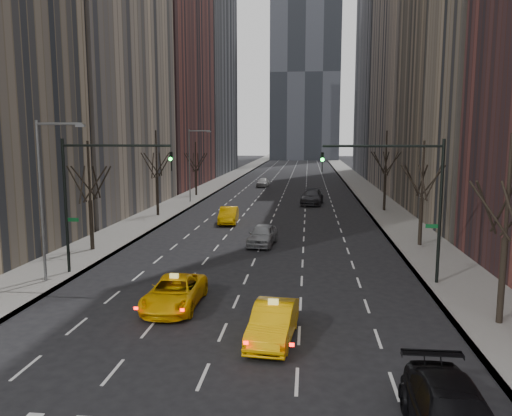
# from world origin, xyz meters

# --- Properties ---
(ground) EXTENTS (400.00, 400.00, 0.00)m
(ground) POSITION_xyz_m (0.00, 0.00, 0.00)
(ground) COLOR black
(ground) RESTS_ON ground
(sidewalk_left) EXTENTS (4.50, 320.00, 0.15)m
(sidewalk_left) POSITION_xyz_m (-12.25, 70.00, 0.07)
(sidewalk_left) COLOR slate
(sidewalk_left) RESTS_ON ground
(sidewalk_right) EXTENTS (4.50, 320.00, 0.15)m
(sidewalk_right) POSITION_xyz_m (12.25, 70.00, 0.07)
(sidewalk_right) COLOR slate
(sidewalk_right) RESTS_ON ground
(bld_left_far) EXTENTS (14.00, 28.00, 44.00)m
(bld_left_far) POSITION_xyz_m (-21.50, 66.00, 22.00)
(bld_left_far) COLOR brown
(bld_left_far) RESTS_ON ground
(bld_left_deep) EXTENTS (14.00, 30.00, 60.00)m
(bld_left_deep) POSITION_xyz_m (-21.50, 96.00, 30.00)
(bld_left_deep) COLOR slate
(bld_left_deep) RESTS_ON ground
(bld_right_far) EXTENTS (14.00, 28.00, 50.00)m
(bld_right_far) POSITION_xyz_m (21.50, 64.00, 25.00)
(bld_right_far) COLOR tan
(bld_right_far) RESTS_ON ground
(bld_right_deep) EXTENTS (14.00, 30.00, 58.00)m
(bld_right_deep) POSITION_xyz_m (21.50, 95.00, 29.00)
(bld_right_deep) COLOR slate
(bld_right_deep) RESTS_ON ground
(tree_lw_b) EXTENTS (3.36, 3.50, 7.82)m
(tree_lw_b) POSITION_xyz_m (-12.00, 18.00, 3.72)
(tree_lw_b) COLOR black
(tree_lw_b) RESTS_ON ground
(tree_lw_c) EXTENTS (3.36, 3.50, 8.74)m
(tree_lw_c) POSITION_xyz_m (-12.00, 34.00, 4.04)
(tree_lw_c) COLOR black
(tree_lw_c) RESTS_ON ground
(tree_lw_d) EXTENTS (3.36, 3.50, 7.36)m
(tree_lw_d) POSITION_xyz_m (-12.00, 52.00, 3.56)
(tree_lw_d) COLOR black
(tree_lw_d) RESTS_ON ground
(tree_rw_a) EXTENTS (3.36, 3.50, 8.28)m
(tree_rw_a) POSITION_xyz_m (12.00, 6.00, 3.88)
(tree_rw_a) COLOR black
(tree_rw_a) RESTS_ON ground
(tree_rw_b) EXTENTS (3.36, 3.50, 7.82)m
(tree_rw_b) POSITION_xyz_m (12.00, 22.00, 3.72)
(tree_rw_b) COLOR black
(tree_rw_b) RESTS_ON ground
(tree_rw_c) EXTENTS (3.36, 3.50, 8.74)m
(tree_rw_c) POSITION_xyz_m (12.00, 40.00, 4.04)
(tree_rw_c) COLOR black
(tree_rw_c) RESTS_ON ground
(traffic_mast_left) EXTENTS (6.69, 0.39, 8.00)m
(traffic_mast_left) POSITION_xyz_m (-9.11, 12.00, 5.49)
(traffic_mast_left) COLOR black
(traffic_mast_left) RESTS_ON ground
(traffic_mast_right) EXTENTS (6.69, 0.39, 8.00)m
(traffic_mast_right) POSITION_xyz_m (9.11, 12.00, 5.49)
(traffic_mast_right) COLOR black
(traffic_mast_right) RESTS_ON ground
(streetlight_near) EXTENTS (2.83, 0.22, 9.00)m
(streetlight_near) POSITION_xyz_m (-10.84, 10.00, 5.62)
(streetlight_near) COLOR slate
(streetlight_near) RESTS_ON ground
(streetlight_far) EXTENTS (2.83, 0.22, 9.00)m
(streetlight_far) POSITION_xyz_m (-10.84, 45.00, 5.62)
(streetlight_far) COLOR slate
(streetlight_far) RESTS_ON ground
(taxi_suv) EXTENTS (2.44, 5.27, 1.46)m
(taxi_suv) POSITION_xyz_m (-2.87, 6.89, 0.73)
(taxi_suv) COLOR #FFBF05
(taxi_suv) RESTS_ON ground
(taxi_sedan) EXTENTS (2.03, 4.75, 1.52)m
(taxi_sedan) POSITION_xyz_m (2.20, 3.39, 0.76)
(taxi_sedan) COLOR #F8AF05
(taxi_sedan) RESTS_ON ground
(silver_sedan_ahead) EXTENTS (2.31, 4.79, 1.58)m
(silver_sedan_ahead) POSITION_xyz_m (0.11, 21.40, 0.79)
(silver_sedan_ahead) COLOR #999CA0
(silver_sedan_ahead) RESTS_ON ground
(far_taxi) EXTENTS (1.94, 4.81, 1.55)m
(far_taxi) POSITION_xyz_m (-4.02, 30.69, 0.78)
(far_taxi) COLOR #FDB105
(far_taxi) RESTS_ON ground
(far_suv_grey) EXTENTS (3.05, 6.30, 1.77)m
(far_suv_grey) POSITION_xyz_m (4.06, 45.22, 0.88)
(far_suv_grey) COLOR #2E2E33
(far_suv_grey) RESTS_ON ground
(far_car_white) EXTENTS (2.08, 4.55, 1.51)m
(far_car_white) POSITION_xyz_m (-3.88, 65.88, 0.76)
(far_car_white) COLOR #BBBBBB
(far_car_white) RESTS_ON ground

